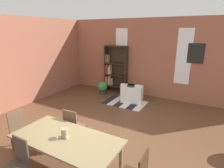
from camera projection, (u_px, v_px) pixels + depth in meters
ground_plane at (93, 146)px, 4.48m from camera, size 10.74×10.74×0.00m
back_wall_brick at (150, 59)px, 7.54m from camera, size 8.43×0.12×3.21m
window_pane_0 at (121, 53)px, 8.04m from camera, size 0.55×0.02×2.09m
window_pane_1 at (184, 57)px, 6.82m from camera, size 0.55×0.02×2.09m
dining_table at (66, 141)px, 3.51m from camera, size 2.13×1.02×0.75m
vase_on_table at (65, 133)px, 3.48m from camera, size 0.13×0.13×0.19m
tealight_candle_0 at (67, 138)px, 3.46m from camera, size 0.04×0.04×0.04m
tealight_candle_1 at (57, 138)px, 3.43m from camera, size 0.04×0.04×0.04m
dining_chair_far_left at (73, 126)px, 4.39m from camera, size 0.42×0.42×0.95m
dining_chair_head_left at (20, 129)px, 4.23m from camera, size 0.42×0.42×0.95m
dining_chair_near_left at (17, 163)px, 3.16m from camera, size 0.40×0.40×0.95m
bookshelf_tall at (114, 70)px, 8.25m from camera, size 1.05×0.28×2.09m
armchair_white at (132, 94)px, 7.28m from camera, size 0.95×0.95×0.75m
potted_plant_by_shelf at (103, 87)px, 8.08m from camera, size 0.43×0.43×0.55m
striped_rug at (125, 102)px, 7.16m from camera, size 1.59×1.06×0.01m
framed_picture at (196, 53)px, 6.59m from camera, size 0.56×0.03×0.72m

